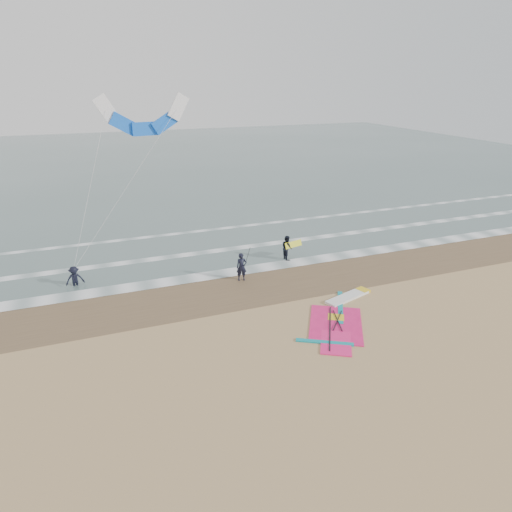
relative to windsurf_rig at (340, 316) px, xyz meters
name	(u,v)px	position (x,y,z in m)	size (l,w,h in m)	color
ground	(335,332)	(-0.98, -1.14, -0.04)	(120.00, 120.00, 0.00)	tan
sea_water	(157,162)	(-0.98, 46.86, -0.03)	(120.00, 80.00, 0.02)	#47605E
wet_sand_band	(282,281)	(-0.98, 4.86, -0.03)	(120.00, 5.00, 0.01)	brown
foam_waterline	(254,254)	(-0.98, 9.30, -0.01)	(120.00, 9.15, 0.02)	white
windsurf_rig	(340,316)	(0.00, 0.00, 0.00)	(5.95, 5.63, 0.14)	white
person_standing	(242,267)	(-3.07, 5.82, 0.78)	(0.60, 0.39, 1.64)	black
person_walking	(287,248)	(0.71, 7.86, 0.75)	(0.77, 0.60, 1.58)	black
person_wading	(74,274)	(-12.01, 8.37, 0.73)	(0.99, 0.57, 1.54)	black
held_pole	(246,260)	(-2.77, 5.82, 1.16)	(0.17, 0.86, 1.82)	black
carried_kiteboard	(293,244)	(1.11, 7.76, 0.96)	(1.30, 0.51, 0.39)	yellow
surf_kite	(144,119)	(-6.99, 12.08, 8.55)	(7.90, 3.90, 9.10)	white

